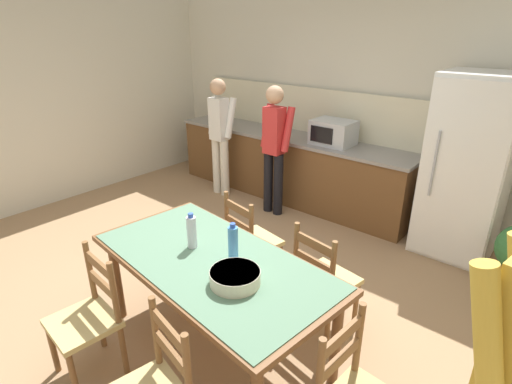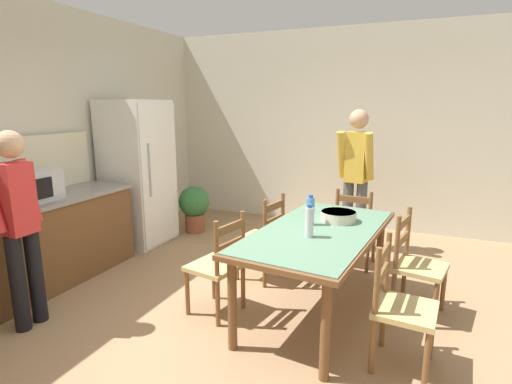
# 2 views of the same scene
# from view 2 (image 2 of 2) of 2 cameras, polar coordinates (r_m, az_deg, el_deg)

# --- Properties ---
(ground_plane) EXTENTS (8.32, 8.32, 0.00)m
(ground_plane) POSITION_cam_2_polar(r_m,az_deg,el_deg) (3.53, -0.95, -18.42)
(ground_plane) COLOR #9E7A56
(wall_back) EXTENTS (6.52, 0.12, 2.90)m
(wall_back) POSITION_cam_2_polar(r_m,az_deg,el_deg) (4.79, -31.71, 6.25)
(wall_back) COLOR beige
(wall_back) RESTS_ON ground
(wall_right) EXTENTS (0.12, 5.20, 2.90)m
(wall_right) POSITION_cam_2_polar(r_m,az_deg,el_deg) (6.17, 11.50, 8.78)
(wall_right) COLOR beige
(wall_right) RESTS_ON ground
(refrigerator) EXTENTS (0.74, 0.73, 1.87)m
(refrigerator) POSITION_cam_2_polar(r_m,az_deg,el_deg) (5.44, -16.48, 2.61)
(refrigerator) COLOR white
(refrigerator) RESTS_ON ground
(microwave) EXTENTS (0.50, 0.39, 0.30)m
(microwave) POSITION_cam_2_polar(r_m,az_deg,el_deg) (4.37, -29.74, 0.66)
(microwave) COLOR #B2B7BC
(microwave) RESTS_ON kitchen_counter
(dining_table) EXTENTS (1.92, 1.10, 0.77)m
(dining_table) POSITION_cam_2_polar(r_m,az_deg,el_deg) (3.47, 8.91, -6.58)
(dining_table) COLOR brown
(dining_table) RESTS_ON ground
(bottle_near_centre) EXTENTS (0.07, 0.07, 0.27)m
(bottle_near_centre) POSITION_cam_2_polar(r_m,az_deg,el_deg) (3.20, 7.62, -4.26)
(bottle_near_centre) COLOR silver
(bottle_near_centre) RESTS_ON dining_table
(bottle_off_centre) EXTENTS (0.07, 0.07, 0.27)m
(bottle_off_centre) POSITION_cam_2_polar(r_m,az_deg,el_deg) (3.53, 7.78, -2.70)
(bottle_off_centre) COLOR #4C8ED6
(bottle_off_centre) RESTS_ON dining_table
(serving_bowl) EXTENTS (0.32, 0.32, 0.09)m
(serving_bowl) POSITION_cam_2_polar(r_m,az_deg,el_deg) (3.70, 11.69, -3.31)
(serving_bowl) COLOR beige
(serving_bowl) RESTS_ON dining_table
(chair_side_near_left) EXTENTS (0.45, 0.44, 0.91)m
(chair_side_near_left) POSITION_cam_2_polar(r_m,az_deg,el_deg) (3.03, 19.86, -15.19)
(chair_side_near_left) COLOR brown
(chair_side_near_left) RESTS_ON ground
(chair_side_far_left) EXTENTS (0.49, 0.47, 0.91)m
(chair_side_far_left) POSITION_cam_2_polar(r_m,az_deg,el_deg) (3.53, -5.39, -10.44)
(chair_side_far_left) COLOR brown
(chair_side_far_left) RESTS_ON ground
(chair_head_end) EXTENTS (0.43, 0.45, 0.91)m
(chair_head_end) POSITION_cam_2_polar(r_m,az_deg,el_deg) (4.65, 13.97, -5.10)
(chair_head_end) COLOR brown
(chair_head_end) RESTS_ON ground
(chair_side_near_right) EXTENTS (0.49, 0.47, 0.91)m
(chair_side_near_right) POSITION_cam_2_polar(r_m,az_deg,el_deg) (3.79, 21.93, -9.71)
(chair_side_near_right) COLOR brown
(chair_side_near_right) RESTS_ON ground
(chair_side_far_right) EXTENTS (0.48, 0.46, 0.91)m
(chair_side_far_right) POSITION_cam_2_polar(r_m,az_deg,el_deg) (4.19, 1.00, -6.65)
(chair_side_far_right) COLOR brown
(chair_side_far_right) RESTS_ON ground
(person_at_counter) EXTENTS (0.41, 0.28, 1.62)m
(person_at_counter) POSITION_cam_2_polar(r_m,az_deg,el_deg) (3.69, -30.81, -3.49)
(person_at_counter) COLOR black
(person_at_counter) RESTS_ON ground
(person_by_table) EXTENTS (0.34, 0.48, 1.76)m
(person_by_table) POSITION_cam_2_polar(r_m,az_deg,el_deg) (5.08, 14.08, 2.69)
(person_by_table) COLOR #4C4C4C
(person_by_table) RESTS_ON ground
(potted_plant) EXTENTS (0.44, 0.44, 0.67)m
(potted_plant) POSITION_cam_2_polar(r_m,az_deg,el_deg) (5.82, -8.82, -1.94)
(potted_plant) COLOR brown
(potted_plant) RESTS_ON ground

